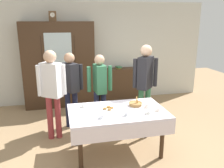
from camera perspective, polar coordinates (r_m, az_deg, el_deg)
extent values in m
plane|color=#997A56|center=(4.43, 0.60, -14.71)|extent=(12.00, 12.00, 0.00)
cube|color=silver|center=(6.50, -4.89, 7.63)|extent=(6.40, 0.10, 2.70)
cylinder|color=#3D2819|center=(3.68, -7.73, -15.08)|extent=(0.07, 0.07, 0.73)
cylinder|color=#3D2819|center=(3.99, 12.14, -12.70)|extent=(0.07, 0.07, 0.73)
cylinder|color=#3D2819|center=(4.31, -8.66, -10.28)|extent=(0.07, 0.07, 0.73)
cylinder|color=#3D2819|center=(4.58, 8.34, -8.67)|extent=(0.07, 0.07, 0.73)
cube|color=silver|center=(3.93, 1.32, -6.66)|extent=(1.61, 1.00, 0.03)
cube|color=silver|center=(3.54, 3.33, -11.65)|extent=(1.61, 0.01, 0.24)
cube|color=#3D2819|center=(6.18, -12.75, 4.50)|extent=(1.79, 0.45, 2.19)
cube|color=silver|center=(5.89, -12.97, 8.27)|extent=(0.64, 0.01, 0.79)
cube|color=black|center=(5.99, -16.43, 2.84)|extent=(0.01, 0.01, 1.75)
cube|color=black|center=(5.99, -8.89, 3.29)|extent=(0.01, 0.01, 1.75)
cube|color=brown|center=(6.08, -14.31, 15.73)|extent=(0.18, 0.10, 0.24)
cylinder|color=white|center=(6.03, -14.34, 16.01)|extent=(0.11, 0.01, 0.11)
cube|color=black|center=(6.02, -14.35, 16.16)|extent=(0.00, 0.00, 0.04)
cube|color=black|center=(6.02, -14.14, 16.03)|extent=(0.05, 0.00, 0.00)
cube|color=#3D2819|center=(6.58, 1.61, -0.15)|extent=(1.10, 0.35, 0.92)
cube|color=#B29333|center=(6.46, 1.64, 3.90)|extent=(0.14, 0.18, 0.03)
cube|color=#3D754C|center=(6.46, 1.65, 4.17)|extent=(0.16, 0.22, 0.03)
cylinder|color=white|center=(4.09, 8.60, -5.65)|extent=(0.13, 0.13, 0.01)
cylinder|color=white|center=(4.07, 8.62, -5.23)|extent=(0.08, 0.08, 0.05)
torus|color=white|center=(4.09, 9.12, -5.15)|extent=(0.04, 0.01, 0.04)
cylinder|color=#47230F|center=(4.07, 8.63, -4.95)|extent=(0.06, 0.06, 0.01)
cylinder|color=white|center=(3.72, 3.54, -7.65)|extent=(0.13, 0.13, 0.01)
cylinder|color=white|center=(3.71, 3.55, -7.20)|extent=(0.08, 0.08, 0.05)
torus|color=white|center=(3.72, 4.12, -7.11)|extent=(0.04, 0.01, 0.04)
cylinder|color=white|center=(3.83, 8.89, -7.15)|extent=(0.13, 0.13, 0.01)
cylinder|color=white|center=(3.82, 8.91, -6.71)|extent=(0.08, 0.08, 0.05)
torus|color=white|center=(3.83, 9.45, -6.61)|extent=(0.04, 0.01, 0.04)
cylinder|color=white|center=(3.62, -2.49, -8.34)|extent=(0.13, 0.13, 0.01)
cylinder|color=white|center=(3.60, -2.49, -7.88)|extent=(0.08, 0.08, 0.05)
torus|color=white|center=(3.61, -1.89, -7.79)|extent=(0.04, 0.01, 0.04)
cylinder|color=#47230F|center=(3.60, -2.50, -7.57)|extent=(0.06, 0.06, 0.01)
cylinder|color=white|center=(3.96, 11.03, -6.48)|extent=(0.13, 0.13, 0.01)
cylinder|color=white|center=(3.95, 11.05, -6.06)|extent=(0.08, 0.08, 0.05)
torus|color=white|center=(3.96, 11.56, -5.96)|extent=(0.04, 0.01, 0.04)
cylinder|color=#47230F|center=(3.94, 11.07, -5.77)|extent=(0.06, 0.06, 0.01)
cylinder|color=white|center=(4.09, -6.87, -5.57)|extent=(0.13, 0.13, 0.01)
cylinder|color=white|center=(4.08, -6.88, -5.16)|extent=(0.08, 0.08, 0.05)
torus|color=white|center=(4.08, -6.35, -5.09)|extent=(0.04, 0.01, 0.04)
cylinder|color=#47230F|center=(4.07, -6.89, -4.87)|extent=(0.06, 0.06, 0.01)
cylinder|color=#9E7542|center=(4.14, 5.73, -4.94)|extent=(0.22, 0.22, 0.05)
torus|color=#9E7542|center=(4.13, 5.74, -4.62)|extent=(0.24, 0.24, 0.02)
cylinder|color=tan|center=(4.11, 6.17, -4.00)|extent=(0.04, 0.03, 0.12)
cylinder|color=tan|center=(4.13, 6.16, -3.93)|extent=(0.04, 0.04, 0.12)
cylinder|color=tan|center=(4.14, 6.04, -3.87)|extent=(0.02, 0.02, 0.12)
cylinder|color=white|center=(3.95, -0.92, -6.20)|extent=(0.28, 0.28, 0.01)
ellipsoid|color=#BC7F3D|center=(3.96, -0.10, -5.76)|extent=(0.07, 0.05, 0.04)
ellipsoid|color=#BC7F3D|center=(4.00, -0.90, -5.56)|extent=(0.07, 0.05, 0.04)
ellipsoid|color=#BC7F3D|center=(3.92, -1.76, -5.97)|extent=(0.07, 0.05, 0.04)
ellipsoid|color=#BC7F3D|center=(3.89, -0.63, -6.17)|extent=(0.07, 0.05, 0.04)
cube|color=silver|center=(3.76, -6.06, -7.46)|extent=(0.10, 0.01, 0.00)
ellipsoid|color=silver|center=(3.77, -5.23, -7.38)|extent=(0.03, 0.02, 0.01)
cube|color=silver|center=(3.59, 1.12, -8.58)|extent=(0.10, 0.01, 0.00)
ellipsoid|color=silver|center=(3.60, 1.98, -8.48)|extent=(0.03, 0.02, 0.01)
cube|color=silver|center=(4.38, 8.11, -4.18)|extent=(0.10, 0.01, 0.00)
ellipsoid|color=silver|center=(4.40, 8.78, -4.10)|extent=(0.03, 0.02, 0.01)
cylinder|color=#191E38|center=(4.98, -3.77, -6.29)|extent=(0.11, 0.11, 0.77)
cylinder|color=#191E38|center=(5.00, -2.06, -6.16)|extent=(0.11, 0.11, 0.77)
cube|color=#33704C|center=(4.79, -3.02, 1.28)|extent=(0.24, 0.38, 0.58)
sphere|color=tan|center=(4.71, -3.09, 5.92)|extent=(0.21, 0.21, 0.21)
cylinder|color=#33704C|center=(4.75, -5.63, 1.13)|extent=(0.08, 0.08, 0.52)
cylinder|color=#33704C|center=(4.83, -0.45, 1.43)|extent=(0.08, 0.08, 0.52)
cylinder|color=#33704C|center=(4.94, 6.98, -5.94)|extent=(0.11, 0.11, 0.87)
cylinder|color=#33704C|center=(4.99, 8.61, -5.78)|extent=(0.11, 0.11, 0.87)
cube|color=#232328|center=(4.75, 8.13, 2.71)|extent=(0.39, 0.40, 0.65)
sphere|color=#DBB293|center=(4.67, 8.34, 8.02)|extent=(0.23, 0.23, 0.23)
cylinder|color=#232328|center=(4.67, 5.61, 2.59)|extent=(0.08, 0.08, 0.59)
cylinder|color=#232328|center=(4.83, 10.57, 2.82)|extent=(0.08, 0.08, 0.59)
cylinder|color=#933338|center=(4.64, -14.87, -8.00)|extent=(0.11, 0.11, 0.84)
cylinder|color=#933338|center=(4.63, -13.00, -7.90)|extent=(0.11, 0.11, 0.84)
cube|color=silver|center=(4.40, -14.55, 0.94)|extent=(0.41, 0.37, 0.63)
sphere|color=tan|center=(4.31, -14.94, 6.49)|extent=(0.23, 0.23, 0.23)
cylinder|color=silver|center=(4.41, -17.40, 0.76)|extent=(0.08, 0.08, 0.57)
cylinder|color=silver|center=(4.40, -11.69, 1.11)|extent=(0.08, 0.08, 0.57)
cylinder|color=#191E38|center=(5.07, -10.64, -6.04)|extent=(0.11, 0.11, 0.79)
cylinder|color=#191E38|center=(5.07, -8.94, -5.94)|extent=(0.11, 0.11, 0.79)
cube|color=#232328|center=(4.86, -10.16, 1.59)|extent=(0.35, 0.41, 0.59)
sphere|color=tan|center=(4.78, -10.38, 6.26)|extent=(0.21, 0.21, 0.21)
cylinder|color=#232328|center=(4.86, -12.75, 1.43)|extent=(0.08, 0.08, 0.53)
cylinder|color=#232328|center=(4.88, -7.58, 1.73)|extent=(0.08, 0.08, 0.53)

